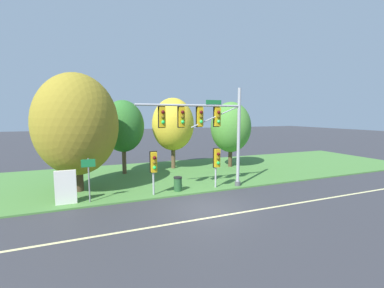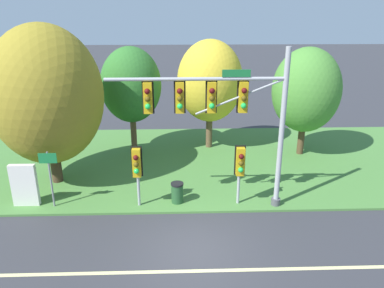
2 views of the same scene
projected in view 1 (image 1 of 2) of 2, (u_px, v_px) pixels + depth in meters
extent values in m
plane|color=#333338|center=(209.00, 208.00, 13.95)|extent=(160.00, 160.00, 0.00)
cube|color=beige|center=(219.00, 216.00, 12.85)|extent=(36.00, 0.16, 0.01)
cube|color=#477A38|center=(166.00, 175.00, 21.55)|extent=(48.00, 11.50, 0.10)
cylinder|color=#9EA0A5|center=(239.00, 138.00, 17.66)|extent=(0.22, 0.22, 6.76)
cylinder|color=#4C4C51|center=(238.00, 183.00, 18.03)|extent=(0.40, 0.40, 0.30)
cylinder|color=#9EA0A5|center=(191.00, 105.00, 16.11)|extent=(7.04, 0.14, 0.14)
cylinder|color=#9EA0A5|center=(216.00, 116.00, 16.84)|extent=(3.55, 0.08, 1.47)
cube|color=gold|center=(217.00, 117.00, 16.89)|extent=(0.34, 0.28, 1.22)
cube|color=black|center=(216.00, 117.00, 17.03)|extent=(0.46, 0.04, 1.34)
sphere|color=#4C0C0C|center=(219.00, 112.00, 16.69)|extent=(0.22, 0.22, 0.22)
sphere|color=#51420C|center=(219.00, 117.00, 16.72)|extent=(0.22, 0.22, 0.22)
sphere|color=green|center=(219.00, 122.00, 16.76)|extent=(0.22, 0.22, 0.22)
cube|color=gold|center=(200.00, 117.00, 16.42)|extent=(0.34, 0.28, 1.22)
cube|color=black|center=(199.00, 117.00, 16.57)|extent=(0.46, 0.04, 1.34)
sphere|color=#4C0C0C|center=(201.00, 112.00, 16.22)|extent=(0.22, 0.22, 0.22)
sphere|color=#51420C|center=(201.00, 117.00, 16.26)|extent=(0.22, 0.22, 0.22)
sphere|color=green|center=(201.00, 122.00, 16.29)|extent=(0.22, 0.22, 0.22)
cube|color=gold|center=(182.00, 117.00, 15.96)|extent=(0.34, 0.28, 1.22)
cube|color=black|center=(181.00, 117.00, 16.11)|extent=(0.46, 0.04, 1.34)
sphere|color=#4C0C0C|center=(183.00, 112.00, 15.76)|extent=(0.22, 0.22, 0.22)
sphere|color=#51420C|center=(183.00, 117.00, 15.80)|extent=(0.22, 0.22, 0.22)
sphere|color=green|center=(183.00, 122.00, 15.83)|extent=(0.22, 0.22, 0.22)
cube|color=gold|center=(162.00, 117.00, 15.50)|extent=(0.34, 0.28, 1.22)
cube|color=black|center=(162.00, 117.00, 15.65)|extent=(0.46, 0.04, 1.34)
sphere|color=#4C0C0C|center=(163.00, 112.00, 15.30)|extent=(0.22, 0.22, 0.22)
sphere|color=#51420C|center=(163.00, 117.00, 15.33)|extent=(0.22, 0.22, 0.22)
sphere|color=green|center=(163.00, 122.00, 15.37)|extent=(0.22, 0.22, 0.22)
cube|color=#196B33|center=(214.00, 102.00, 16.62)|extent=(1.10, 0.04, 0.28)
cylinder|color=#9EA0A5|center=(216.00, 168.00, 17.48)|extent=(0.12, 0.12, 2.62)
cube|color=gold|center=(217.00, 158.00, 17.21)|extent=(0.34, 0.28, 1.22)
cube|color=black|center=(216.00, 158.00, 17.36)|extent=(0.46, 0.04, 1.34)
sphere|color=#4C0C0C|center=(218.00, 154.00, 17.01)|extent=(0.22, 0.22, 0.22)
sphere|color=#51420C|center=(218.00, 158.00, 17.04)|extent=(0.22, 0.22, 0.22)
sphere|color=green|center=(218.00, 163.00, 17.08)|extent=(0.22, 0.22, 0.22)
cylinder|color=#9EA0A5|center=(153.00, 174.00, 15.84)|extent=(0.12, 0.12, 2.65)
cube|color=gold|center=(154.00, 162.00, 15.57)|extent=(0.34, 0.28, 1.22)
cube|color=black|center=(153.00, 162.00, 15.71)|extent=(0.46, 0.04, 1.34)
sphere|color=#4C0C0C|center=(155.00, 158.00, 15.37)|extent=(0.22, 0.22, 0.22)
sphere|color=#51420C|center=(155.00, 163.00, 15.40)|extent=(0.22, 0.22, 0.22)
sphere|color=green|center=(155.00, 168.00, 15.43)|extent=(0.22, 0.22, 0.22)
cylinder|color=slate|center=(89.00, 180.00, 14.51)|extent=(0.08, 0.08, 2.53)
cube|color=#197238|center=(88.00, 163.00, 14.37)|extent=(0.75, 0.03, 0.45)
cylinder|color=#423021|center=(79.00, 169.00, 16.61)|extent=(0.52, 0.52, 2.92)
ellipsoid|color=olive|center=(76.00, 124.00, 16.28)|extent=(5.17, 5.17, 6.46)
cylinder|color=brown|center=(124.00, 156.00, 21.57)|extent=(0.34, 0.34, 3.07)
ellipsoid|color=#2D6B28|center=(123.00, 126.00, 21.29)|extent=(3.44, 3.44, 4.30)
cylinder|color=brown|center=(173.00, 152.00, 23.81)|extent=(0.38, 0.38, 3.03)
ellipsoid|color=gold|center=(173.00, 124.00, 23.52)|extent=(3.84, 3.84, 4.80)
cylinder|color=#4C3823|center=(230.00, 152.00, 24.57)|extent=(0.38, 0.38, 2.74)
ellipsoid|color=#478433|center=(231.00, 127.00, 24.30)|extent=(3.80, 3.80, 4.75)
cube|color=silver|center=(66.00, 187.00, 14.23)|extent=(1.10, 0.24, 1.90)
cube|color=#4C4C51|center=(59.00, 204.00, 14.19)|extent=(0.10, 0.20, 0.10)
cube|color=#4C4C51|center=(75.00, 202.00, 14.49)|extent=(0.10, 0.20, 0.10)
cylinder|color=#234C28|center=(178.00, 184.00, 16.75)|extent=(0.52, 0.52, 0.85)
cylinder|color=black|center=(178.00, 178.00, 16.69)|extent=(0.56, 0.56, 0.08)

